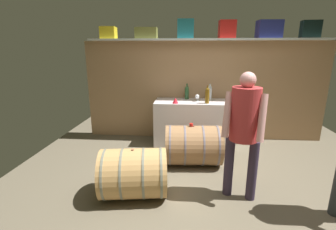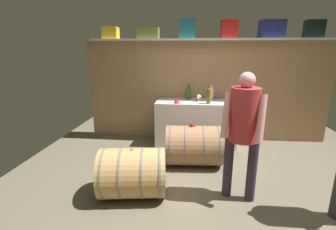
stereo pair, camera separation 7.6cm
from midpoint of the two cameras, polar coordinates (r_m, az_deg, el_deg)
ground_plane at (r=3.73m, az=9.87°, el=-14.06°), size 5.99×7.61×0.02m
back_wall_panel at (r=4.98m, az=9.22°, el=5.54°), size 4.79×0.10×1.97m
high_shelf_board at (r=4.77m, az=9.84°, el=17.17°), size 4.40×0.40×0.03m
toolcase_yellow at (r=5.02m, az=-12.93°, el=18.36°), size 0.30×0.30×0.22m
toolcase_olive at (r=4.84m, az=-4.24°, el=18.72°), size 0.41×0.23×0.21m
toolcase_teal at (r=4.77m, az=5.10°, el=19.58°), size 0.30×0.25×0.34m
toolcase_red at (r=4.81m, az=14.71°, el=19.00°), size 0.30×0.25×0.32m
toolcase_navy at (r=4.97m, az=23.72°, el=18.08°), size 0.44×0.29×0.31m
toolcase_black at (r=5.22m, az=31.60°, el=16.92°), size 0.33×0.21×0.31m
work_cabinet at (r=4.73m, az=7.00°, el=-1.81°), size 1.52×0.63×0.85m
wine_bottle_amber at (r=4.43m, az=10.07°, el=4.59°), size 0.08×0.08×0.33m
wine_bottle_green at (r=4.80m, az=5.32°, el=5.38°), size 0.08×0.08×0.31m
wine_bottle_clear at (r=4.75m, az=10.69°, el=5.21°), size 0.08×0.08×0.31m
wine_glass at (r=4.60m, az=7.76°, el=4.27°), size 0.08×0.08×0.13m
red_funnel at (r=4.41m, az=2.55°, el=3.47°), size 0.11×0.11×0.11m
wine_barrel_near at (r=3.90m, az=6.64°, el=-7.16°), size 0.92×0.69×0.65m
wine_barrel_far at (r=3.11m, az=-7.65°, el=-13.39°), size 0.89×0.72×0.63m
tasting_cup at (r=3.79m, az=6.19°, el=-2.34°), size 0.06×0.06×0.04m
visitor_tasting at (r=2.94m, az=18.10°, el=-2.14°), size 0.51×0.43×1.56m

